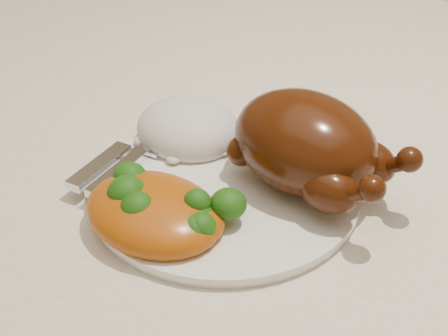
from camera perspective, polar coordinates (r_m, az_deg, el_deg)
The scene contains 7 objects.
dining_table at distance 0.78m, azimuth 7.09°, elevation -2.56°, with size 1.60×0.90×0.76m.
tablecloth at distance 0.74m, azimuth 7.48°, elevation 1.98°, with size 1.73×1.03×0.18m.
dinner_plate at distance 0.60m, azimuth -0.00°, elevation -2.00°, with size 0.26×0.26×0.01m, color white.
roast_chicken at distance 0.58m, azimuth 7.68°, elevation 2.14°, with size 0.18×0.12×0.09m.
rice_mound at distance 0.67m, azimuth -3.31°, elevation 3.56°, with size 0.12×0.12×0.06m.
mac_and_cheese at distance 0.55m, azimuth -5.88°, elevation -3.99°, with size 0.14×0.11×0.05m.
cutlery at distance 0.64m, azimuth -8.58°, elevation 1.05°, with size 0.06×0.20×0.01m.
Camera 1 is at (0.31, -0.55, 1.13)m, focal length 50.00 mm.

